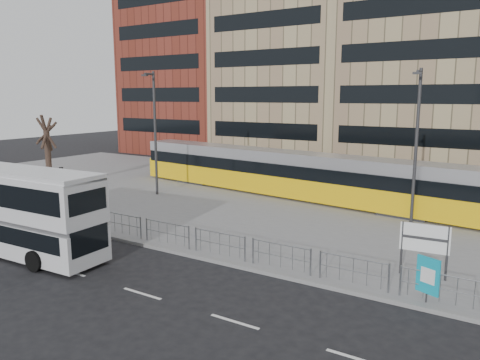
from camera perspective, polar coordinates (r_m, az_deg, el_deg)
The scene contains 15 objects.
ground at distance 21.80m, azimuth -8.28°, elevation -8.81°, with size 120.00×120.00×0.00m, color black.
plaza at distance 31.50m, azimuth 6.04°, elevation -2.66°, with size 64.00×24.00×0.15m, color gray.
kerb at distance 21.81m, azimuth -8.20°, elevation -8.58°, with size 64.00×0.25×0.17m, color gray.
building_row at distance 51.60m, azimuth 19.46°, elevation 16.17°, with size 70.40×18.40×31.20m.
pedestrian_barrier at distance 20.69m, azimuth -3.19°, elevation -6.90°, with size 32.07×0.07×1.10m.
road_markings at distance 18.46m, azimuth -14.12°, elevation -12.60°, with size 62.00×0.12×0.01m, color white.
double_decker_bus at distance 23.48m, azimuth -26.02°, elevation -3.02°, with size 9.86×2.84×3.91m.
tram at distance 32.83m, azimuth 5.77°, elevation 0.79°, with size 26.58×5.73×3.12m.
station_sign at distance 19.38m, azimuth 21.59°, elevation -6.89°, with size 1.82×0.22×2.10m.
ad_panel at distance 17.26m, azimuth 21.93°, elevation -10.82°, with size 0.81×0.39×1.60m.
pedestrian at distance 31.69m, azimuth -17.76°, elevation -1.20°, with size 0.66×0.44×1.82m, color black.
traffic_light_west at distance 27.49m, azimuth -20.86°, elevation -0.82°, with size 0.17×0.21×3.10m.
lamp_post_west at distance 33.22m, azimuth -10.37°, elevation 6.16°, with size 0.45×1.04×8.57m.
lamp_post_east at distance 26.94m, azimuth 20.69°, elevation 4.54°, with size 0.45×1.04×8.36m.
bare_tree at distance 37.71m, azimuth -22.69°, elevation 7.51°, with size 4.34×4.34×7.64m.
Camera 1 is at (13.51, -15.58, 7.07)m, focal length 35.00 mm.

